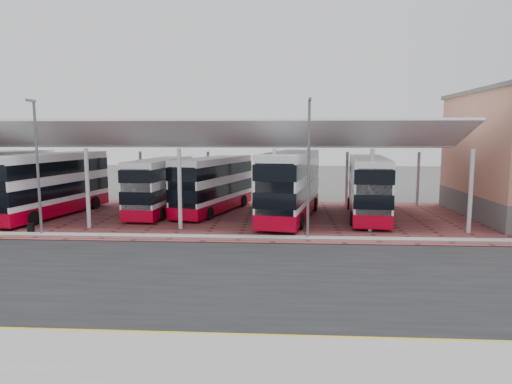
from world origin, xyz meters
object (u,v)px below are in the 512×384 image
bus_1 (51,185)px  bus_3 (214,185)px  bus_0 (1,181)px  bus_4 (291,186)px  bus_5 (368,188)px  bus_2 (161,186)px

bus_1 → bus_3: (11.78, 2.55, -0.19)m
bus_0 → bus_1: bus_0 is taller
bus_4 → bus_5: 5.65m
bus_5 → bus_4: bearing=-166.4°
bus_1 → bus_5: (23.31, 0.77, -0.13)m
bus_4 → bus_5: bus_4 is taller
bus_3 → bus_5: bearing=7.8°
bus_0 → bus_2: size_ratio=1.12×
bus_0 → bus_3: 17.21m
bus_1 → bus_3: 12.05m
bus_2 → bus_5: 15.61m
bus_0 → bus_4: bus_4 is taller
bus_2 → bus_5: size_ratio=0.94×
bus_0 → bus_1: bearing=-20.2°
bus_2 → bus_3: (4.03, 0.66, 0.05)m
bus_0 → bus_5: size_ratio=1.06×
bus_3 → bus_0: bearing=-163.3°
bus_3 → bus_1: bearing=-151.2°
bus_1 → bus_2: (7.74, 1.89, -0.24)m
bus_2 → bus_4: 10.13m
bus_4 → bus_3: bearing=168.0°
bus_4 → bus_1: bearing=-169.0°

